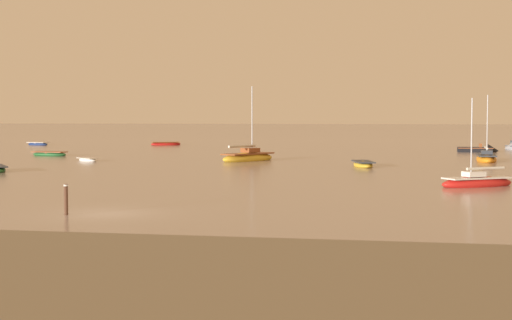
% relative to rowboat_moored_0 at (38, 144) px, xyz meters
% --- Properties ---
extents(ground_plane, '(800.00, 800.00, 0.00)m').
position_rel_rowboat_moored_0_xyz_m(ground_plane, '(42.51, -78.87, -0.17)').
color(ground_plane, gray).
extents(rowboat_moored_0, '(4.31, 2.75, 0.64)m').
position_rel_rowboat_moored_0_xyz_m(rowboat_moored_0, '(0.00, 0.00, 0.00)').
color(rowboat_moored_0, navy).
rests_on(rowboat_moored_0, ground).
extents(rowboat_moored_1, '(4.97, 3.51, 0.75)m').
position_rel_rowboat_moored_0_xyz_m(rowboat_moored_1, '(20.29, 3.17, 0.03)').
color(rowboat_moored_1, red).
rests_on(rowboat_moored_1, ground).
extents(rowboat_moored_3, '(2.56, 4.86, 0.73)m').
position_rel_rowboat_moored_0_xyz_m(rowboat_moored_3, '(53.27, -42.77, 0.02)').
color(rowboat_moored_3, gold).
rests_on(rowboat_moored_3, ground).
extents(motorboat_moored_0, '(5.23, 2.18, 1.74)m').
position_rel_rowboat_moored_0_xyz_m(motorboat_moored_0, '(67.08, -11.88, 0.06)').
color(motorboat_moored_0, black).
rests_on(motorboat_moored_0, ground).
extents(sailboat_moored_0, '(5.65, 7.35, 8.10)m').
position_rel_rowboat_moored_0_xyz_m(sailboat_moored_0, '(41.13, -35.73, 0.18)').
color(sailboat_moored_0, gold).
rests_on(sailboat_moored_0, ground).
extents(rowboat_moored_6, '(4.69, 2.35, 0.71)m').
position_rel_rowboat_moored_0_xyz_m(rowboat_moored_6, '(16.40, -30.17, 0.02)').
color(rowboat_moored_6, '#23602D').
rests_on(rowboat_moored_6, ground).
extents(sailboat_moored_2, '(5.53, 4.35, 6.13)m').
position_rel_rowboat_moored_0_xyz_m(sailboat_moored_2, '(61.49, -61.05, 0.09)').
color(sailboat_moored_2, red).
rests_on(sailboat_moored_2, ground).
extents(rowboat_moored_7, '(3.09, 2.77, 0.49)m').
position_rel_rowboat_moored_0_xyz_m(rowboat_moored_7, '(25.00, -39.40, -0.04)').
color(rowboat_moored_7, white).
rests_on(rowboat_moored_7, ground).
extents(sailboat_moored_3, '(2.32, 6.45, 7.12)m').
position_rel_rowboat_moored_0_xyz_m(sailboat_moored_3, '(65.36, -32.43, 0.13)').
color(sailboat_moored_3, orange).
rests_on(sailboat_moored_3, ground).
extents(mooring_post_left, '(0.22, 0.22, 1.63)m').
position_rel_rowboat_moored_0_xyz_m(mooring_post_left, '(40.87, -79.66, 0.53)').
color(mooring_post_left, '#513323').
rests_on(mooring_post_left, ground).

